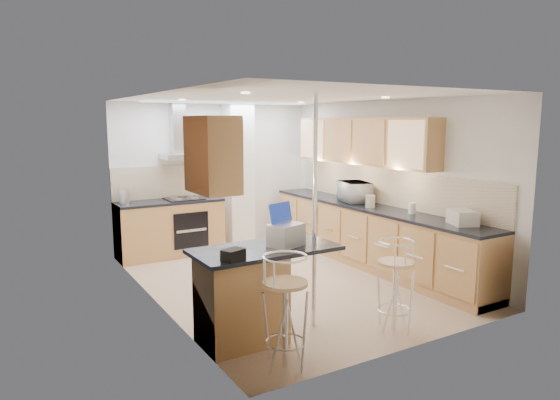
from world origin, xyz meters
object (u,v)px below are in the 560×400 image
laptop (286,235)px  bread_bin (463,217)px  microwave (355,192)px  bar_stool_near (285,311)px  bar_stool_end (395,285)px

laptop → bread_bin: bearing=-21.5°
microwave → bread_bin: bearing=-163.9°
microwave → bread_bin: (0.03, -2.06, -0.07)m
bar_stool_near → bar_stool_end: (1.41, 0.10, -0.03)m
bar_stool_near → laptop: bearing=63.6°
bar_stool_end → bread_bin: (1.44, 0.37, 0.52)m
microwave → laptop: 3.12m
laptop → bar_stool_near: (-0.37, -0.60, -0.53)m
bar_stool_end → laptop: bearing=77.8°
microwave → bar_stool_near: (-2.82, -2.53, -0.56)m
bar_stool_near → bread_bin: (2.85, 0.47, 0.49)m
microwave → bar_stool_near: bearing=147.1°
laptop → bread_bin: (2.48, -0.13, -0.04)m
bar_stool_end → bread_bin: 1.58m
laptop → bar_stool_end: laptop is taller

